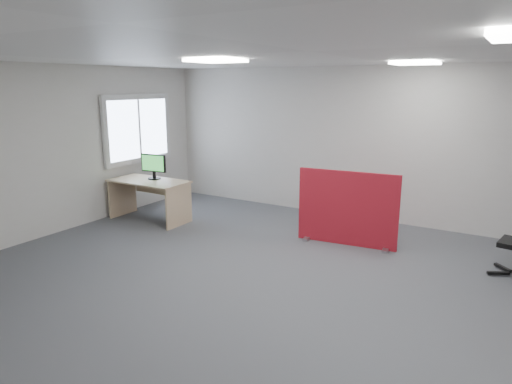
% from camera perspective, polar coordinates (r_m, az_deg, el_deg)
% --- Properties ---
extents(floor, '(9.00, 9.00, 0.00)m').
position_cam_1_polar(floor, '(5.34, 5.80, -13.19)').
color(floor, '#56595E').
rests_on(floor, ground).
extents(ceiling, '(9.00, 7.00, 0.02)m').
position_cam_1_polar(ceiling, '(4.80, 6.58, 17.07)').
color(ceiling, white).
rests_on(ceiling, wall_back).
extents(wall_back, '(9.00, 0.02, 2.70)m').
position_cam_1_polar(wall_back, '(8.16, 16.62, 5.52)').
color(wall_back, silver).
rests_on(wall_back, floor).
extents(wall_left, '(0.02, 7.00, 2.70)m').
position_cam_1_polar(wall_left, '(7.88, -25.10, 4.56)').
color(wall_left, silver).
rests_on(wall_left, floor).
extents(window, '(0.06, 1.70, 1.30)m').
position_cam_1_polar(window, '(9.07, -14.49, 7.65)').
color(window, white).
rests_on(window, wall_left).
extents(ceiling_lights, '(4.10, 4.10, 0.04)m').
position_cam_1_polar(ceiling_lights, '(5.29, 13.12, 16.14)').
color(ceiling_lights, white).
rests_on(ceiling_lights, ceiling).
extents(red_divider, '(1.51, 0.30, 1.13)m').
position_cam_1_polar(red_divider, '(6.97, 11.33, -2.13)').
color(red_divider, maroon).
rests_on(red_divider, floor).
extents(second_desk, '(1.41, 0.71, 0.73)m').
position_cam_1_polar(second_desk, '(8.33, -13.04, 0.22)').
color(second_desk, tan).
rests_on(second_desk, floor).
extents(monitor_second, '(0.49, 0.22, 0.44)m').
position_cam_1_polar(monitor_second, '(8.31, -12.67, 3.25)').
color(monitor_second, black).
rests_on(monitor_second, second_desk).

